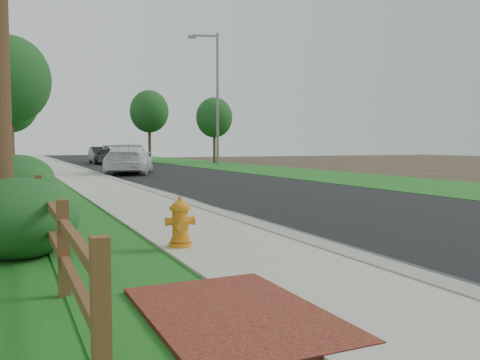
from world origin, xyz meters
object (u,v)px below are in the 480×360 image
ranch_fence (35,195)px  streetlight (215,92)px  white_suv (129,159)px  dark_car_mid (109,156)px  fire_hydrant (180,223)px

ranch_fence → streetlight: (13.96, 24.41, 5.09)m
ranch_fence → white_suv: 18.38m
dark_car_mid → streetlight: 10.79m
white_suv → ranch_fence: bearing=90.2°
ranch_fence → white_suv: (5.84, 17.42, 0.25)m
white_suv → streetlight: size_ratio=0.58×
dark_car_mid → streetlight: streetlight is taller
fire_hydrant → dark_car_mid: 35.76m
fire_hydrant → white_suv: 21.98m
white_suv → fire_hydrant: bearing=98.4°
fire_hydrant → streetlight: bearing=67.1°
dark_car_mid → ranch_fence: bearing=71.1°
ranch_fence → fire_hydrant: 4.61m
fire_hydrant → streetlight: 31.49m
fire_hydrant → streetlight: size_ratio=0.08×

